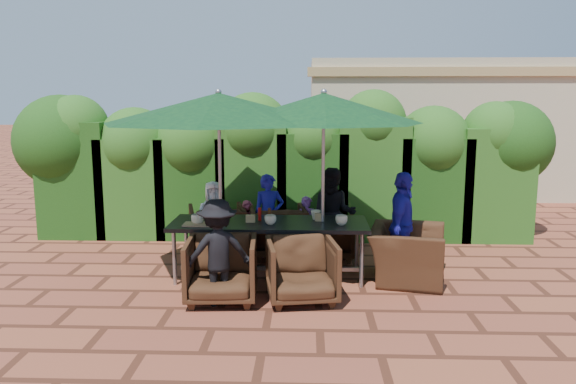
{
  "coord_description": "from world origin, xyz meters",
  "views": [
    {
      "loc": [
        0.42,
        -7.09,
        2.36
      ],
      "look_at": [
        0.16,
        0.4,
        1.09
      ],
      "focal_mm": 35.0,
      "sensor_mm": 36.0,
      "label": 1
    }
  ],
  "objects_px": {
    "chair_far_left": "(217,228)",
    "chair_far_right": "(329,234)",
    "chair_near_right": "(302,267)",
    "umbrella_right": "(324,109)",
    "chair_near_left": "(221,267)",
    "chair_far_mid": "(278,229)",
    "umbrella_left": "(219,109)",
    "dining_table": "(269,227)",
    "chair_end_right": "(407,245)"
  },
  "relations": [
    {
      "from": "umbrella_left",
      "to": "umbrella_right",
      "type": "distance_m",
      "value": 1.32
    },
    {
      "from": "chair_far_mid",
      "to": "chair_far_right",
      "type": "distance_m",
      "value": 0.78
    },
    {
      "from": "chair_near_left",
      "to": "dining_table",
      "type": "bearing_deg",
      "value": 56.76
    },
    {
      "from": "chair_far_right",
      "to": "umbrella_right",
      "type": "bearing_deg",
      "value": 82.95
    },
    {
      "from": "chair_far_mid",
      "to": "chair_near_right",
      "type": "relative_size",
      "value": 1.04
    },
    {
      "from": "chair_far_left",
      "to": "chair_near_left",
      "type": "xyz_separation_m",
      "value": [
        0.36,
        -1.94,
        -0.0
      ]
    },
    {
      "from": "chair_end_right",
      "to": "umbrella_right",
      "type": "bearing_deg",
      "value": 97.57
    },
    {
      "from": "umbrella_right",
      "to": "chair_near_left",
      "type": "bearing_deg",
      "value": -141.85
    },
    {
      "from": "chair_near_left",
      "to": "chair_near_right",
      "type": "xyz_separation_m",
      "value": [
        0.94,
        0.03,
        -0.01
      ]
    },
    {
      "from": "dining_table",
      "to": "umbrella_left",
      "type": "distance_m",
      "value": 1.66
    },
    {
      "from": "dining_table",
      "to": "chair_far_right",
      "type": "relative_size",
      "value": 3.5
    },
    {
      "from": "umbrella_right",
      "to": "chair_far_left",
      "type": "height_order",
      "value": "umbrella_right"
    },
    {
      "from": "chair_near_right",
      "to": "chair_end_right",
      "type": "bearing_deg",
      "value": 21.74
    },
    {
      "from": "dining_table",
      "to": "chair_far_right",
      "type": "height_order",
      "value": "dining_table"
    },
    {
      "from": "chair_far_right",
      "to": "chair_end_right",
      "type": "distance_m",
      "value": 1.38
    },
    {
      "from": "umbrella_right",
      "to": "chair_near_right",
      "type": "distance_m",
      "value": 2.04
    },
    {
      "from": "umbrella_left",
      "to": "chair_far_right",
      "type": "xyz_separation_m",
      "value": [
        1.45,
        1.01,
        -1.85
      ]
    },
    {
      "from": "chair_far_left",
      "to": "umbrella_right",
      "type": "bearing_deg",
      "value": 133.38
    },
    {
      "from": "chair_far_right",
      "to": "chair_near_right",
      "type": "xyz_separation_m",
      "value": [
        -0.39,
        -1.8,
        0.04
      ]
    },
    {
      "from": "dining_table",
      "to": "chair_end_right",
      "type": "height_order",
      "value": "chair_end_right"
    },
    {
      "from": "chair_near_right",
      "to": "chair_end_right",
      "type": "distance_m",
      "value": 1.58
    },
    {
      "from": "umbrella_right",
      "to": "chair_end_right",
      "type": "distance_m",
      "value": 2.07
    },
    {
      "from": "dining_table",
      "to": "chair_far_right",
      "type": "bearing_deg",
      "value": 48.96
    },
    {
      "from": "chair_far_mid",
      "to": "umbrella_left",
      "type": "bearing_deg",
      "value": 49.09
    },
    {
      "from": "chair_far_right",
      "to": "chair_near_left",
      "type": "bearing_deg",
      "value": 55.27
    },
    {
      "from": "umbrella_right",
      "to": "chair_far_right",
      "type": "distance_m",
      "value": 2.06
    },
    {
      "from": "chair_far_mid",
      "to": "chair_far_left",
      "type": "bearing_deg",
      "value": -11.42
    },
    {
      "from": "chair_near_left",
      "to": "chair_end_right",
      "type": "height_order",
      "value": "chair_end_right"
    },
    {
      "from": "chair_far_mid",
      "to": "chair_near_right",
      "type": "distance_m",
      "value": 1.91
    },
    {
      "from": "dining_table",
      "to": "chair_far_right",
      "type": "xyz_separation_m",
      "value": [
        0.82,
        0.95,
        -0.31
      ]
    },
    {
      "from": "umbrella_right",
      "to": "chair_far_mid",
      "type": "relative_size",
      "value": 3.03
    },
    {
      "from": "chair_far_right",
      "to": "chair_near_right",
      "type": "bearing_deg",
      "value": 78.97
    },
    {
      "from": "chair_near_right",
      "to": "chair_far_right",
      "type": "bearing_deg",
      "value": 68.69
    },
    {
      "from": "dining_table",
      "to": "chair_near_left",
      "type": "distance_m",
      "value": 1.05
    },
    {
      "from": "dining_table",
      "to": "chair_end_right",
      "type": "relative_size",
      "value": 2.41
    },
    {
      "from": "chair_far_right",
      "to": "chair_end_right",
      "type": "relative_size",
      "value": 0.69
    },
    {
      "from": "chair_near_left",
      "to": "chair_near_right",
      "type": "height_order",
      "value": "chair_near_left"
    },
    {
      "from": "umbrella_left",
      "to": "chair_near_right",
      "type": "xyz_separation_m",
      "value": [
        1.06,
        -0.79,
        -1.81
      ]
    },
    {
      "from": "dining_table",
      "to": "chair_far_mid",
      "type": "bearing_deg",
      "value": 86.98
    },
    {
      "from": "umbrella_right",
      "to": "chair_near_right",
      "type": "height_order",
      "value": "umbrella_right"
    },
    {
      "from": "dining_table",
      "to": "chair_far_mid",
      "type": "distance_m",
      "value": 1.05
    },
    {
      "from": "chair_far_left",
      "to": "chair_far_right",
      "type": "relative_size",
      "value": 1.14
    },
    {
      "from": "umbrella_left",
      "to": "chair_near_left",
      "type": "height_order",
      "value": "umbrella_left"
    },
    {
      "from": "chair_far_right",
      "to": "chair_near_right",
      "type": "height_order",
      "value": "chair_near_right"
    },
    {
      "from": "chair_far_left",
      "to": "chair_near_left",
      "type": "bearing_deg",
      "value": 86.77
    },
    {
      "from": "umbrella_right",
      "to": "chair_near_right",
      "type": "relative_size",
      "value": 3.14
    },
    {
      "from": "umbrella_left",
      "to": "chair_near_right",
      "type": "height_order",
      "value": "umbrella_left"
    },
    {
      "from": "chair_far_left",
      "to": "chair_far_right",
      "type": "bearing_deg",
      "value": 162.29
    },
    {
      "from": "chair_far_left",
      "to": "chair_near_right",
      "type": "height_order",
      "value": "chair_far_left"
    },
    {
      "from": "umbrella_left",
      "to": "chair_far_right",
      "type": "distance_m",
      "value": 2.56
    }
  ]
}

